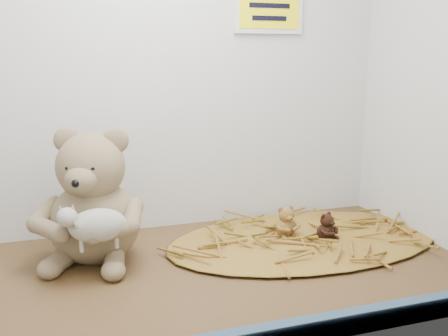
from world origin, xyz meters
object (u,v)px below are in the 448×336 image
object	(u,v)px
main_teddy	(93,195)
mini_teddy_tan	(286,220)
toy_lamb	(98,225)
mini_teddy_brown	(326,225)

from	to	relation	value
main_teddy	mini_teddy_tan	distance (cm)	44.60
main_teddy	mini_teddy_tan	world-z (taller)	main_teddy
main_teddy	toy_lamb	size ratio (longest dim) A/B	1.99
main_teddy	mini_teddy_brown	world-z (taller)	main_teddy
mini_teddy_tan	mini_teddy_brown	xyz separation A→B (cm)	(8.00, -4.95, -0.48)
toy_lamb	mini_teddy_tan	size ratio (longest dim) A/B	1.95
main_teddy	toy_lamb	xyz separation A→B (cm)	(0.00, -10.26, -3.29)
main_teddy	mini_teddy_tan	size ratio (longest dim) A/B	3.89
toy_lamb	mini_teddy_brown	world-z (taller)	toy_lamb
mini_teddy_tan	mini_teddy_brown	world-z (taller)	mini_teddy_tan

